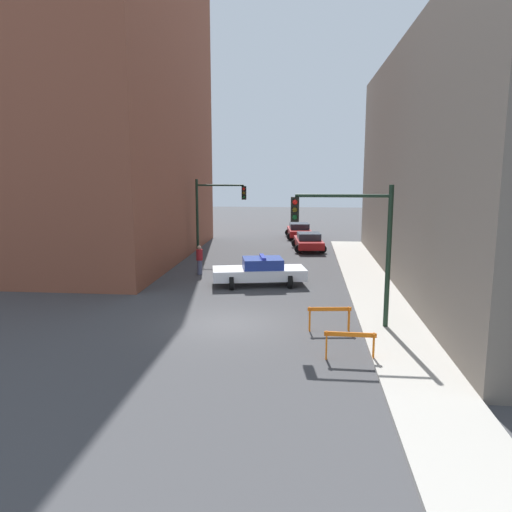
{
  "coord_description": "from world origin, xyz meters",
  "views": [
    {
      "loc": [
        2.85,
        -18.23,
        5.86
      ],
      "look_at": [
        0.54,
        5.45,
        1.71
      ],
      "focal_mm": 35.0,
      "sensor_mm": 36.0,
      "label": 1
    }
  ],
  "objects_px": {
    "parked_car_mid": "(299,230)",
    "barrier_mid": "(329,315)",
    "parked_car_near": "(309,241)",
    "pedestrian_crossing": "(200,259)",
    "police_car": "(260,271)",
    "traffic_light_near": "(356,235)",
    "traffic_light_far": "(213,206)",
    "barrier_front": "(350,341)"
  },
  "relations": [
    {
      "from": "police_car",
      "to": "parked_car_mid",
      "type": "relative_size",
      "value": 1.12
    },
    {
      "from": "barrier_mid",
      "to": "police_car",
      "type": "bearing_deg",
      "value": 114.2
    },
    {
      "from": "pedestrian_crossing",
      "to": "police_car",
      "type": "bearing_deg",
      "value": -100.08
    },
    {
      "from": "barrier_mid",
      "to": "parked_car_near",
      "type": "bearing_deg",
      "value": 92.01
    },
    {
      "from": "parked_car_near",
      "to": "traffic_light_near",
      "type": "bearing_deg",
      "value": -91.03
    },
    {
      "from": "police_car",
      "to": "pedestrian_crossing",
      "type": "distance_m",
      "value": 4.25
    },
    {
      "from": "police_car",
      "to": "pedestrian_crossing",
      "type": "relative_size",
      "value": 2.99
    },
    {
      "from": "police_car",
      "to": "parked_car_mid",
      "type": "height_order",
      "value": "police_car"
    },
    {
      "from": "parked_car_near",
      "to": "pedestrian_crossing",
      "type": "distance_m",
      "value": 10.99
    },
    {
      "from": "traffic_light_near",
      "to": "barrier_mid",
      "type": "bearing_deg",
      "value": -156.72
    },
    {
      "from": "parked_car_near",
      "to": "police_car",
      "type": "bearing_deg",
      "value": -108.58
    },
    {
      "from": "traffic_light_far",
      "to": "police_car",
      "type": "relative_size",
      "value": 1.05
    },
    {
      "from": "parked_car_mid",
      "to": "police_car",
      "type": "bearing_deg",
      "value": -101.03
    },
    {
      "from": "traffic_light_far",
      "to": "barrier_front",
      "type": "xyz_separation_m",
      "value": [
        7.62,
        -18.26,
        -2.78
      ]
    },
    {
      "from": "barrier_front",
      "to": "police_car",
      "type": "bearing_deg",
      "value": 110.45
    },
    {
      "from": "parked_car_mid",
      "to": "barrier_front",
      "type": "distance_m",
      "value": 27.75
    },
    {
      "from": "parked_car_near",
      "to": "pedestrian_crossing",
      "type": "height_order",
      "value": "pedestrian_crossing"
    },
    {
      "from": "parked_car_near",
      "to": "traffic_light_far",
      "type": "bearing_deg",
      "value": -161.16
    },
    {
      "from": "traffic_light_far",
      "to": "parked_car_near",
      "type": "height_order",
      "value": "traffic_light_far"
    },
    {
      "from": "traffic_light_near",
      "to": "traffic_light_far",
      "type": "distance_m",
      "value": 17.07
    },
    {
      "from": "parked_car_near",
      "to": "pedestrian_crossing",
      "type": "bearing_deg",
      "value": -129.98
    },
    {
      "from": "parked_car_near",
      "to": "parked_car_mid",
      "type": "relative_size",
      "value": 1.0
    },
    {
      "from": "traffic_light_near",
      "to": "pedestrian_crossing",
      "type": "height_order",
      "value": "traffic_light_near"
    },
    {
      "from": "traffic_light_near",
      "to": "parked_car_mid",
      "type": "height_order",
      "value": "traffic_light_near"
    },
    {
      "from": "barrier_front",
      "to": "barrier_mid",
      "type": "xyz_separation_m",
      "value": [
        -0.5,
        2.8,
        0.0
      ]
    },
    {
      "from": "traffic_light_near",
      "to": "barrier_mid",
      "type": "xyz_separation_m",
      "value": [
        -0.91,
        -0.39,
        -2.91
      ]
    },
    {
      "from": "traffic_light_near",
      "to": "pedestrian_crossing",
      "type": "bearing_deg",
      "value": 130.76
    },
    {
      "from": "traffic_light_far",
      "to": "traffic_light_near",
      "type": "bearing_deg",
      "value": -61.94
    },
    {
      "from": "barrier_mid",
      "to": "traffic_light_near",
      "type": "bearing_deg",
      "value": 23.28
    },
    {
      "from": "barrier_front",
      "to": "parked_car_mid",
      "type": "bearing_deg",
      "value": 93.96
    },
    {
      "from": "parked_car_mid",
      "to": "pedestrian_crossing",
      "type": "relative_size",
      "value": 2.68
    },
    {
      "from": "traffic_light_near",
      "to": "traffic_light_far",
      "type": "bearing_deg",
      "value": 118.06
    },
    {
      "from": "parked_car_mid",
      "to": "barrier_mid",
      "type": "xyz_separation_m",
      "value": [
        1.41,
        -24.88,
        -0.06
      ]
    },
    {
      "from": "barrier_mid",
      "to": "pedestrian_crossing",
      "type": "bearing_deg",
      "value": 126.04
    },
    {
      "from": "parked_car_near",
      "to": "parked_car_mid",
      "type": "height_order",
      "value": "same"
    },
    {
      "from": "pedestrian_crossing",
      "to": "traffic_light_near",
      "type": "bearing_deg",
      "value": -117.42
    },
    {
      "from": "pedestrian_crossing",
      "to": "barrier_front",
      "type": "distance_m",
      "value": 14.17
    },
    {
      "from": "traffic_light_near",
      "to": "police_car",
      "type": "height_order",
      "value": "traffic_light_near"
    },
    {
      "from": "traffic_light_near",
      "to": "pedestrian_crossing",
      "type": "distance_m",
      "value": 12.11
    },
    {
      "from": "traffic_light_far",
      "to": "barrier_front",
      "type": "distance_m",
      "value": 19.98
    },
    {
      "from": "police_car",
      "to": "traffic_light_near",
      "type": "bearing_deg",
      "value": -159.71
    },
    {
      "from": "pedestrian_crossing",
      "to": "parked_car_near",
      "type": "bearing_deg",
      "value": -12.2
    }
  ]
}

